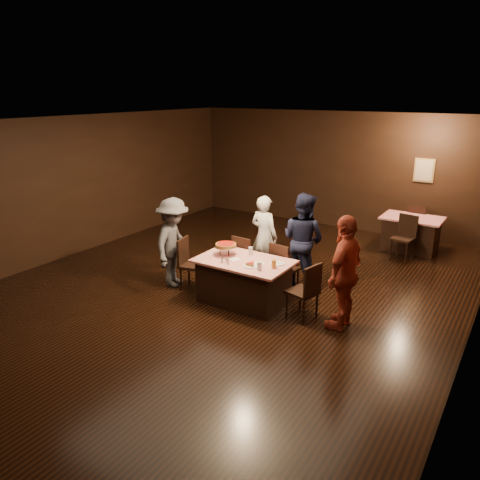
# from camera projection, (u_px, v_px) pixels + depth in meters

# --- Properties ---
(room) EXTENTS (10.00, 10.04, 3.02)m
(room) POSITION_uv_depth(u_px,v_px,m) (229.00, 174.00, 8.01)
(room) COLOR black
(room) RESTS_ON ground
(main_table) EXTENTS (1.60, 1.00, 0.77)m
(main_table) POSITION_uv_depth(u_px,v_px,m) (244.00, 281.00, 8.00)
(main_table) COLOR #AC100B
(main_table) RESTS_ON ground
(back_table) EXTENTS (1.30, 0.90, 0.77)m
(back_table) POSITION_uv_depth(u_px,v_px,m) (411.00, 234.00, 10.64)
(back_table) COLOR red
(back_table) RESTS_ON ground
(chair_far_left) EXTENTS (0.45, 0.45, 0.95)m
(chair_far_left) POSITION_uv_depth(u_px,v_px,m) (247.00, 259.00, 8.78)
(chair_far_left) COLOR black
(chair_far_left) RESTS_ON ground
(chair_far_right) EXTENTS (0.49, 0.49, 0.95)m
(chair_far_right) POSITION_uv_depth(u_px,v_px,m) (285.00, 268.00, 8.37)
(chair_far_right) COLOR black
(chair_far_right) RESTS_ON ground
(chair_end_left) EXTENTS (0.50, 0.50, 0.95)m
(chair_end_left) POSITION_uv_depth(u_px,v_px,m) (193.00, 264.00, 8.54)
(chair_end_left) COLOR black
(chair_end_left) RESTS_ON ground
(chair_end_right) EXTENTS (0.50, 0.50, 0.95)m
(chair_end_right) POSITION_uv_depth(u_px,v_px,m) (302.00, 291.00, 7.41)
(chair_end_right) COLOR black
(chair_end_right) RESTS_ON ground
(chair_back_near) EXTENTS (0.48, 0.48, 0.95)m
(chair_back_near) POSITION_uv_depth(u_px,v_px,m) (403.00, 238.00, 10.06)
(chair_back_near) COLOR black
(chair_back_near) RESTS_ON ground
(chair_back_far) EXTENTS (0.45, 0.45, 0.95)m
(chair_back_far) POSITION_uv_depth(u_px,v_px,m) (417.00, 224.00, 11.10)
(chair_back_far) COLOR black
(chair_back_far) RESTS_ON ground
(diner_white_jacket) EXTENTS (0.62, 0.44, 1.61)m
(diner_white_jacket) POSITION_uv_depth(u_px,v_px,m) (264.00, 236.00, 9.07)
(diner_white_jacket) COLOR white
(diner_white_jacket) RESTS_ON ground
(diner_navy_hoodie) EXTENTS (0.96, 0.81, 1.76)m
(diner_navy_hoodie) POSITION_uv_depth(u_px,v_px,m) (303.00, 240.00, 8.59)
(diner_navy_hoodie) COLOR black
(diner_navy_hoodie) RESTS_ON ground
(diner_grey_knit) EXTENTS (0.88, 1.20, 1.67)m
(diner_grey_knit) POSITION_uv_depth(u_px,v_px,m) (174.00, 242.00, 8.59)
(diner_grey_knit) COLOR #505055
(diner_grey_knit) RESTS_ON ground
(diner_red_shirt) EXTENTS (0.47, 1.06, 1.79)m
(diner_red_shirt) POSITION_uv_depth(u_px,v_px,m) (345.00, 273.00, 7.01)
(diner_red_shirt) COLOR #A63B29
(diner_red_shirt) RESTS_ON ground
(pizza_stand) EXTENTS (0.38, 0.38, 0.22)m
(pizza_stand) POSITION_uv_depth(u_px,v_px,m) (226.00, 245.00, 8.07)
(pizza_stand) COLOR black
(pizza_stand) RESTS_ON main_table
(plate_with_slice) EXTENTS (0.25, 0.25, 0.06)m
(plate_with_slice) POSITION_uv_depth(u_px,v_px,m) (251.00, 265.00, 7.60)
(plate_with_slice) COLOR white
(plate_with_slice) RESTS_ON main_table
(plate_empty) EXTENTS (0.25, 0.25, 0.01)m
(plate_empty) POSITION_uv_depth(u_px,v_px,m) (277.00, 263.00, 7.72)
(plate_empty) COLOR white
(plate_empty) RESTS_ON main_table
(glass_front_right) EXTENTS (0.08, 0.08, 0.14)m
(glass_front_right) POSITION_uv_depth(u_px,v_px,m) (259.00, 266.00, 7.43)
(glass_front_right) COLOR silver
(glass_front_right) RESTS_ON main_table
(glass_amber) EXTENTS (0.08, 0.08, 0.14)m
(glass_amber) POSITION_uv_depth(u_px,v_px,m) (274.00, 264.00, 7.51)
(glass_amber) COLOR #BF7F26
(glass_amber) RESTS_ON main_table
(glass_back) EXTENTS (0.08, 0.08, 0.14)m
(glass_back) POSITION_uv_depth(u_px,v_px,m) (251.00, 251.00, 8.13)
(glass_back) COLOR silver
(glass_back) RESTS_ON main_table
(condiments) EXTENTS (0.17, 0.10, 0.09)m
(condiments) POSITION_uv_depth(u_px,v_px,m) (226.00, 260.00, 7.73)
(condiments) COLOR silver
(condiments) RESTS_ON main_table
(napkin_center) EXTENTS (0.19, 0.19, 0.01)m
(napkin_center) POSITION_uv_depth(u_px,v_px,m) (259.00, 263.00, 7.73)
(napkin_center) COLOR white
(napkin_center) RESTS_ON main_table
(napkin_left) EXTENTS (0.21, 0.21, 0.01)m
(napkin_left) POSITION_uv_depth(u_px,v_px,m) (235.00, 259.00, 7.92)
(napkin_left) COLOR white
(napkin_left) RESTS_ON main_table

